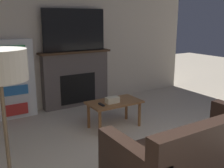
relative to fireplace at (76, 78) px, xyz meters
The scene contains 9 objects.
wall_back 0.78m from the fireplace, 72.70° to the left, with size 5.83×0.06×2.70m.
fireplace is the anchor object (origin of this frame).
tv 0.99m from the fireplace, 90.00° to the right, with size 1.31×0.03×0.83m.
couch 3.22m from the fireplace, 89.28° to the right, with size 1.97×0.94×0.89m.
coffee_table 1.43m from the fireplace, 87.62° to the right, with size 0.89×0.51×0.45m.
tissue_box 1.47m from the fireplace, 90.46° to the right, with size 0.22×0.12×0.10m.
remote_control 1.50m from the fireplace, 98.53° to the right, with size 0.04×0.15×0.02m.
bookshelf 1.29m from the fireplace, behind, with size 0.79×0.29×1.44m.
floor_lamp 3.62m from the fireplace, 122.23° to the right, with size 0.39×0.39×1.58m.
Camera 1 is at (-2.21, -0.99, 1.78)m, focal length 42.00 mm.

